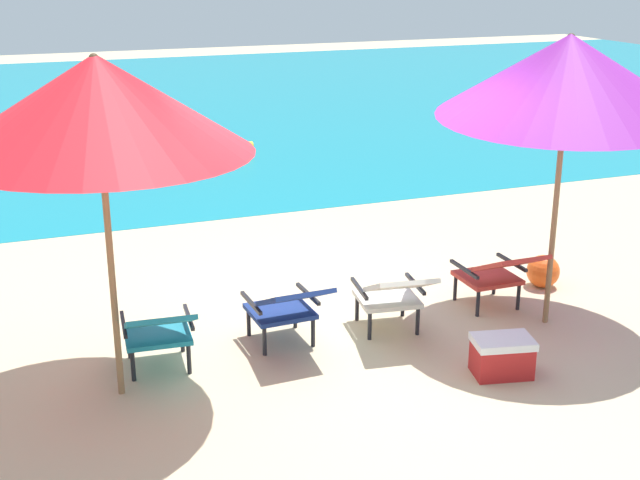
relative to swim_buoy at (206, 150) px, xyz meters
name	(u,v)px	position (x,y,z in m)	size (l,w,h in m)	color
ground_plane	(219,209)	(-0.57, -3.10, -0.10)	(40.00, 40.00, 0.00)	#CCB78E
ocean_band	(123,106)	(-0.57, 5.42, -0.09)	(40.00, 18.00, 0.01)	teal
swim_buoy	(206,150)	(0.00, 0.00, 0.00)	(0.18, 0.18, 1.60)	yellow
lounge_chair_far_left	(159,329)	(-2.17, -7.50, 0.31)	(0.61, 0.92, 0.68)	teal
lounge_chair_near_left	(287,305)	(-1.08, -7.40, 0.31)	(0.57, 0.89, 0.68)	navy
lounge_chair_near_right	(393,293)	(-0.12, -7.47, 0.31)	(0.65, 0.94, 0.68)	silver
lounge_chair_far_right	(498,271)	(1.02, -7.34, 0.31)	(0.55, 0.88, 0.68)	red
beach_umbrella_left	(97,104)	(-2.52, -7.68, 2.13)	(3.03, 3.02, 2.59)	olive
beach_umbrella_right	(568,75)	(1.31, -7.71, 2.15)	(3.12, 3.12, 2.66)	olive
beach_ball	(543,271)	(1.80, -6.96, 0.07)	(0.33, 0.33, 0.33)	#EA5619
cooler_box	(502,356)	(0.38, -8.45, 0.06)	(0.53, 0.41, 0.32)	red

